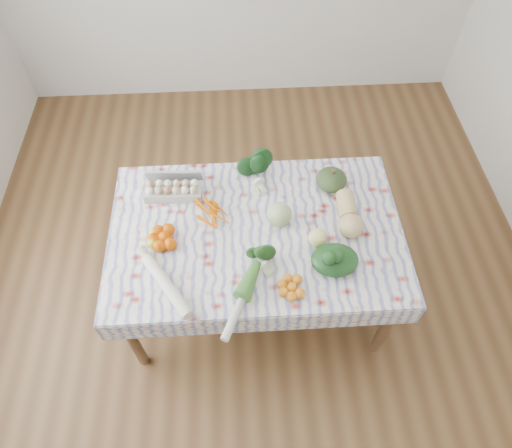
% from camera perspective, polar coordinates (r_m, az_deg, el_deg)
% --- Properties ---
extents(ground, '(4.50, 4.50, 0.00)m').
position_cam_1_polar(ground, '(3.23, -0.00, -8.59)').
color(ground, '#55371D').
rests_on(ground, ground).
extents(dining_table, '(1.60, 1.00, 0.75)m').
position_cam_1_polar(dining_table, '(2.64, -0.00, -1.80)').
color(dining_table, brown).
rests_on(dining_table, ground).
extents(tablecloth, '(1.66, 1.06, 0.01)m').
position_cam_1_polar(tablecloth, '(2.58, -0.00, -0.84)').
color(tablecloth, white).
rests_on(tablecloth, dining_table).
extents(egg_carton, '(0.34, 0.15, 0.09)m').
position_cam_1_polar(egg_carton, '(2.74, -10.34, 4.10)').
color(egg_carton, '#AFAEA9').
rests_on(egg_carton, tablecloth).
extents(carrot_bunch, '(0.26, 0.25, 0.04)m').
position_cam_1_polar(carrot_bunch, '(2.64, -5.70, 1.35)').
color(carrot_bunch, '#D16000').
rests_on(carrot_bunch, tablecloth).
extents(kale_bunch, '(0.22, 0.20, 0.15)m').
position_cam_1_polar(kale_bunch, '(2.75, -0.09, 6.50)').
color(kale_bunch, '#103411').
rests_on(kale_bunch, tablecloth).
extents(kabocha_squash, '(0.20, 0.20, 0.12)m').
position_cam_1_polar(kabocha_squash, '(2.77, 9.40, 5.50)').
color(kabocha_squash, '#324721').
rests_on(kabocha_squash, tablecloth).
extents(cabbage, '(0.19, 0.19, 0.14)m').
position_cam_1_polar(cabbage, '(2.56, 2.93, 1.22)').
color(cabbage, '#A4BD7A').
rests_on(cabbage, tablecloth).
extents(butternut_squash, '(0.14, 0.30, 0.14)m').
position_cam_1_polar(butternut_squash, '(2.61, 11.56, 1.32)').
color(butternut_squash, tan).
rests_on(butternut_squash, tablecloth).
extents(orange_cluster, '(0.26, 0.26, 0.08)m').
position_cam_1_polar(orange_cluster, '(2.55, -11.42, -1.67)').
color(orange_cluster, '#D45000').
rests_on(orange_cluster, tablecloth).
extents(broccoli, '(0.18, 0.18, 0.10)m').
position_cam_1_polar(broccoli, '(2.42, 0.41, -4.30)').
color(broccoli, '#1B4515').
rests_on(broccoli, tablecloth).
extents(mandarin_cluster, '(0.19, 0.19, 0.06)m').
position_cam_1_polar(mandarin_cluster, '(2.36, 4.53, -7.82)').
color(mandarin_cluster, orange).
rests_on(mandarin_cluster, tablecloth).
extents(grapefruit, '(0.12, 0.12, 0.10)m').
position_cam_1_polar(grapefruit, '(2.51, 7.74, -1.68)').
color(grapefruit, '#E9E174').
rests_on(grapefruit, tablecloth).
extents(spinach_bag, '(0.31, 0.28, 0.11)m').
position_cam_1_polar(spinach_bag, '(2.44, 9.82, -4.44)').
color(spinach_bag, black).
rests_on(spinach_bag, tablecloth).
extents(daikon, '(0.30, 0.40, 0.06)m').
position_cam_1_polar(daikon, '(2.40, -11.13, -7.51)').
color(daikon, silver).
rests_on(daikon, tablecloth).
extents(leek, '(0.22, 0.41, 0.05)m').
position_cam_1_polar(leek, '(2.32, -1.89, -9.67)').
color(leek, beige).
rests_on(leek, tablecloth).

